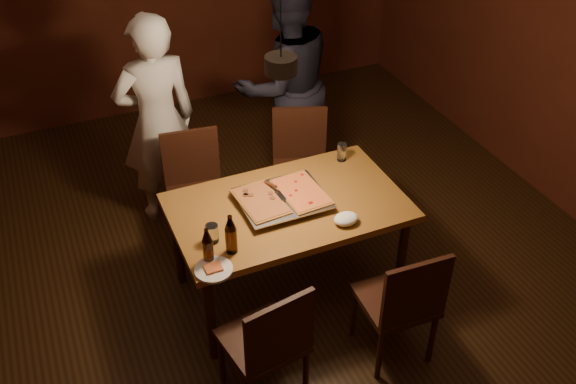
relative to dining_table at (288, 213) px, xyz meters
name	(u,v)px	position (x,y,z in m)	size (l,w,h in m)	color
room_shell	(281,121)	(-0.06, -0.03, 0.72)	(6.00, 6.00, 6.00)	#32200D
dining_table	(288,213)	(0.00, 0.00, 0.00)	(1.50, 0.90, 0.75)	#9A6327
chair_far_left	(195,179)	(-0.40, 0.80, -0.14)	(0.47, 0.47, 0.49)	#38190F
chair_far_right	(300,155)	(0.45, 0.80, -0.14)	(0.54, 0.54, 0.49)	#38190F
chair_near_left	(270,338)	(-0.46, -0.80, -0.14)	(0.48, 0.48, 0.49)	#38190F
chair_near_right	(404,297)	(0.38, -0.84, -0.14)	(0.44, 0.44, 0.49)	#38190F
pizza_tray	(282,201)	(-0.03, 0.02, 0.10)	(0.55, 0.45, 0.05)	silver
pizza_meat	(261,201)	(-0.18, 0.03, 0.13)	(0.25, 0.40, 0.02)	maroon
pizza_cheese	(301,192)	(0.10, 0.02, 0.13)	(0.26, 0.41, 0.02)	gold
spatula	(282,195)	(-0.03, 0.03, 0.14)	(0.09, 0.24, 0.04)	silver
beer_bottle_a	(208,245)	(-0.63, -0.30, 0.19)	(0.06, 0.06, 0.23)	black
beer_bottle_b	(231,234)	(-0.48, -0.28, 0.21)	(0.07, 0.07, 0.26)	black
water_glass_left	(212,233)	(-0.56, -0.15, 0.13)	(0.08, 0.08, 0.12)	silver
water_glass_right	(342,152)	(0.55, 0.32, 0.14)	(0.06, 0.06, 0.13)	silver
plate_slice	(214,269)	(-0.63, -0.39, 0.08)	(0.22, 0.22, 0.03)	white
napkin	(346,219)	(0.25, -0.32, 0.11)	(0.16, 0.12, 0.07)	white
diner_white	(157,122)	(-0.54, 1.21, 0.17)	(0.62, 0.40, 1.69)	silver
diner_dark	(285,85)	(0.52, 1.27, 0.23)	(0.88, 0.68, 1.81)	black
pendant_lamp	(281,63)	(-0.06, -0.03, 1.08)	(0.18, 0.18, 1.10)	black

